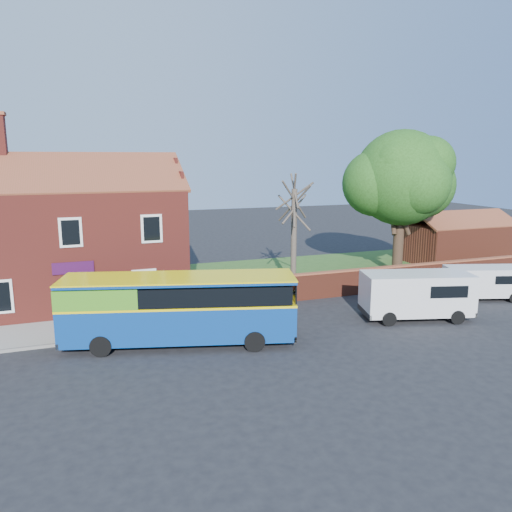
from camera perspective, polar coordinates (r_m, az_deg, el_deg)
name	(u,v)px	position (r m, az deg, el deg)	size (l,w,h in m)	color
ground	(253,356)	(21.57, -0.34, -11.33)	(120.00, 120.00, 0.00)	black
pavement	(77,330)	(25.87, -19.75, -7.98)	(18.00, 3.50, 0.12)	gray
kerb	(78,342)	(24.22, -19.72, -9.27)	(18.00, 0.15, 0.14)	slate
grass_strip	(358,269)	(38.27, 11.60, -1.49)	(26.00, 12.00, 0.04)	#426B28
shop_building	(72,243)	(30.67, -20.29, 1.39)	(12.30, 8.13, 10.50)	maroon
boundary_wall	(408,277)	(33.27, 17.02, -2.26)	(22.00, 0.38, 1.60)	maroon
outbuilding	(456,242)	(43.31, 21.91, 1.53)	(8.20, 5.06, 4.17)	maroon
bus	(172,306)	(22.59, -9.57, -5.68)	(10.53, 5.13, 3.11)	navy
van_near	(417,293)	(27.19, 17.90, -4.08)	(5.90, 3.59, 2.42)	silver
van_far	(484,281)	(32.45, 24.63, -2.64)	(4.74, 3.00, 1.94)	silver
large_tree	(401,181)	(36.62, 16.24, 8.25)	(8.35, 6.61, 10.19)	black
bare_tree	(294,234)	(31.42, 4.35, 2.56)	(2.61, 3.11, 6.95)	#4C4238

